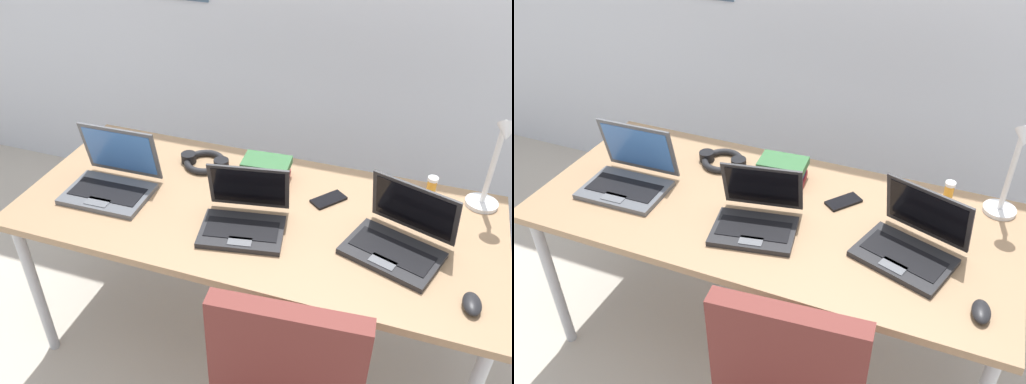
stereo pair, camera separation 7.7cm
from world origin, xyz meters
TOP-DOWN VIEW (x-y plane):
  - ground_plane at (0.00, 0.00)m, footprint 12.00×12.00m
  - desk at (0.00, 0.00)m, footprint 1.80×0.80m
  - desk_lamp at (0.80, 0.28)m, footprint 0.12×0.18m
  - laptop_back_left at (0.53, -0.05)m, footprint 0.38×0.35m
  - laptop_by_keyboard at (-0.57, -0.07)m, footprint 0.33×0.27m
  - laptop_back_right at (-0.00, -0.11)m, footprint 0.34×0.31m
  - computer_mouse at (0.77, -0.25)m, footprint 0.07×0.10m
  - cell_phone at (0.25, 0.14)m, footprint 0.14×0.15m
  - headphones at (-0.31, 0.22)m, footprint 0.21×0.18m
  - pill_bottle at (0.61, 0.32)m, footprint 0.04×0.04m
  - book_stack at (-0.02, 0.20)m, footprint 0.21×0.18m

SIDE VIEW (x-z plane):
  - ground_plane at x=0.00m, z-range 0.00..0.00m
  - desk at x=0.00m, z-range 0.31..1.05m
  - cell_phone at x=0.25m, z-range 0.74..0.75m
  - headphones at x=-0.31m, z-range 0.74..0.78m
  - computer_mouse at x=0.77m, z-range 0.74..0.77m
  - pill_bottle at x=0.61m, z-range 0.74..0.82m
  - book_stack at x=-0.02m, z-range 0.74..0.83m
  - laptop_back_right at x=0.00m, z-range 0.68..0.89m
  - laptop_back_left at x=0.53m, z-range 0.67..0.90m
  - laptop_by_keyboard at x=-0.57m, z-range 0.67..0.91m
  - desk_lamp at x=0.80m, z-range 0.74..1.14m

